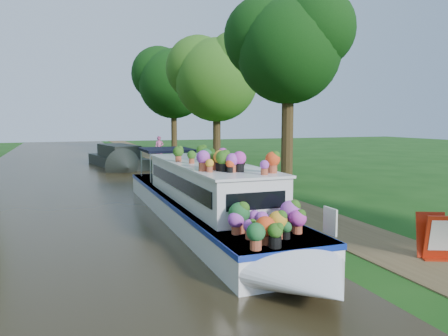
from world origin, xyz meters
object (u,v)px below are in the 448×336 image
(plant_boat, at_px, (207,198))
(sandwich_board, at_px, (436,238))
(second_boat, at_px, (119,158))
(pedestrian_pink, at_px, (159,148))

(plant_boat, height_order, sandwich_board, plant_boat)
(plant_boat, relative_size, sandwich_board, 13.27)
(second_boat, bearing_deg, pedestrian_pink, 37.96)
(second_boat, bearing_deg, sandwich_board, -89.54)
(sandwich_board, bearing_deg, pedestrian_pink, 115.53)
(second_boat, distance_m, pedestrian_pink, 5.40)
(second_boat, bearing_deg, plant_boat, -99.07)
(second_boat, relative_size, sandwich_board, 7.76)
(plant_boat, bearing_deg, second_boat, 91.68)
(sandwich_board, height_order, pedestrian_pink, pedestrian_pink)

